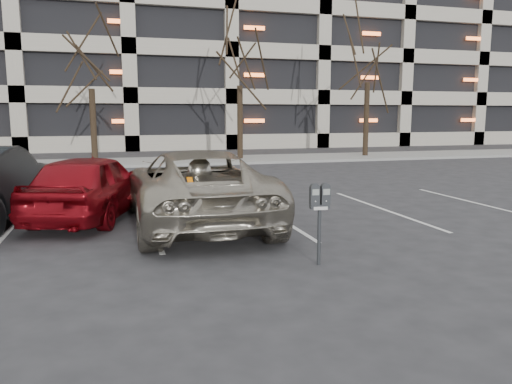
{
  "coord_description": "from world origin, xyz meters",
  "views": [
    {
      "loc": [
        -2.09,
        -8.44,
        2.31
      ],
      "look_at": [
        0.04,
        -0.9,
        1.09
      ],
      "focal_mm": 35.0,
      "sensor_mm": 36.0,
      "label": 1
    }
  ],
  "objects_px": {
    "suv_silver": "(196,187)",
    "car_red": "(91,186)",
    "parking_meter": "(320,204)",
    "tree_d": "(369,35)",
    "tree_b": "(89,41)",
    "tree_c": "(240,38)"
  },
  "relations": [
    {
      "from": "parking_meter",
      "to": "tree_d",
      "type": "bearing_deg",
      "value": 64.89
    },
    {
      "from": "parking_meter",
      "to": "suv_silver",
      "type": "bearing_deg",
      "value": 116.3
    },
    {
      "from": "suv_silver",
      "to": "car_red",
      "type": "bearing_deg",
      "value": -28.37
    },
    {
      "from": "tree_d",
      "to": "suv_silver",
      "type": "xyz_separation_m",
      "value": [
        -11.47,
        -14.06,
        -5.62
      ]
    },
    {
      "from": "suv_silver",
      "to": "car_red",
      "type": "height_order",
      "value": "suv_silver"
    },
    {
      "from": "tree_c",
      "to": "suv_silver",
      "type": "height_order",
      "value": "tree_c"
    },
    {
      "from": "tree_c",
      "to": "parking_meter",
      "type": "relative_size",
      "value": 6.62
    },
    {
      "from": "tree_b",
      "to": "tree_d",
      "type": "bearing_deg",
      "value": 0.0
    },
    {
      "from": "tree_b",
      "to": "parking_meter",
      "type": "xyz_separation_m",
      "value": [
        3.88,
        -17.51,
        -4.63
      ]
    },
    {
      "from": "parking_meter",
      "to": "suv_silver",
      "type": "distance_m",
      "value": 3.71
    },
    {
      "from": "parking_meter",
      "to": "suv_silver",
      "type": "xyz_separation_m",
      "value": [
        -1.35,
        3.45,
        -0.17
      ]
    },
    {
      "from": "tree_c",
      "to": "tree_d",
      "type": "relative_size",
      "value": 0.93
    },
    {
      "from": "car_red",
      "to": "suv_silver",
      "type": "bearing_deg",
      "value": 169.9
    },
    {
      "from": "tree_c",
      "to": "parking_meter",
      "type": "bearing_deg",
      "value": -100.1
    },
    {
      "from": "tree_c",
      "to": "tree_d",
      "type": "bearing_deg",
      "value": 0.0
    },
    {
      "from": "parking_meter",
      "to": "car_red",
      "type": "relative_size",
      "value": 0.29
    },
    {
      "from": "tree_b",
      "to": "parking_meter",
      "type": "height_order",
      "value": "tree_b"
    },
    {
      "from": "tree_b",
      "to": "tree_c",
      "type": "bearing_deg",
      "value": 0.0
    },
    {
      "from": "tree_b",
      "to": "suv_silver",
      "type": "bearing_deg",
      "value": -79.8
    },
    {
      "from": "tree_c",
      "to": "parking_meter",
      "type": "height_order",
      "value": "tree_c"
    },
    {
      "from": "tree_d",
      "to": "suv_silver",
      "type": "relative_size",
      "value": 1.55
    },
    {
      "from": "car_red",
      "to": "tree_d",
      "type": "bearing_deg",
      "value": -118.4
    }
  ]
}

